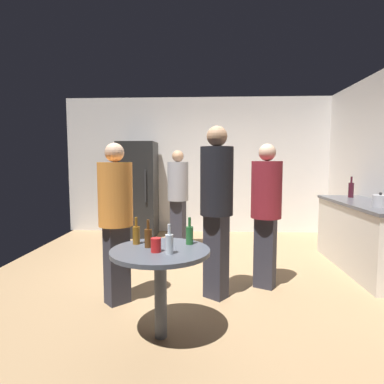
% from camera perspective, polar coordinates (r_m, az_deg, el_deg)
% --- Properties ---
extents(ground_plane, '(5.20, 5.20, 0.10)m').
position_cam_1_polar(ground_plane, '(4.21, -0.17, -15.23)').
color(ground_plane, '#9E7C56').
extents(wall_back, '(5.32, 0.06, 2.70)m').
position_cam_1_polar(wall_back, '(6.57, 1.02, 4.69)').
color(wall_back, silver).
rests_on(wall_back, ground_plane).
extents(refrigerator, '(0.70, 0.68, 1.80)m').
position_cam_1_polar(refrigerator, '(6.30, -9.48, 0.49)').
color(refrigerator, black).
rests_on(refrigerator, ground_plane).
extents(kitchen_counter, '(0.64, 1.87, 0.90)m').
position_cam_1_polar(kitchen_counter, '(4.87, 28.16, -6.87)').
color(kitchen_counter, beige).
rests_on(kitchen_counter, ground_plane).
extents(kettle, '(0.24, 0.17, 0.18)m').
position_cam_1_polar(kettle, '(4.40, 30.25, -1.37)').
color(kettle, '#B2B2B7').
rests_on(kettle, kitchen_counter).
extents(wine_bottle_on_counter, '(0.08, 0.08, 0.31)m').
position_cam_1_polar(wine_bottle_on_counter, '(5.35, 26.21, 0.39)').
color(wine_bottle_on_counter, '#3F141E').
rests_on(wine_bottle_on_counter, kitchen_counter).
extents(foreground_table, '(0.80, 0.80, 0.73)m').
position_cam_1_polar(foreground_table, '(2.67, -5.60, -12.18)').
color(foreground_table, '#4C515B').
rests_on(foreground_table, ground_plane).
extents(beer_bottle_amber, '(0.06, 0.06, 0.23)m').
position_cam_1_polar(beer_bottle_amber, '(2.81, -9.78, -7.36)').
color(beer_bottle_amber, '#8C5919').
rests_on(beer_bottle_amber, foreground_table).
extents(beer_bottle_brown, '(0.06, 0.06, 0.23)m').
position_cam_1_polar(beer_bottle_brown, '(2.69, -7.71, -7.91)').
color(beer_bottle_brown, '#593314').
rests_on(beer_bottle_brown, foreground_table).
extents(beer_bottle_green, '(0.06, 0.06, 0.23)m').
position_cam_1_polar(beer_bottle_green, '(2.76, -0.44, -7.49)').
color(beer_bottle_green, '#26662D').
rests_on(beer_bottle_green, foreground_table).
extents(beer_bottle_clear, '(0.06, 0.06, 0.23)m').
position_cam_1_polar(beer_bottle_clear, '(2.48, -4.04, -8.98)').
color(beer_bottle_clear, silver).
rests_on(beer_bottle_clear, foreground_table).
extents(plastic_cup_red, '(0.08, 0.08, 0.11)m').
position_cam_1_polar(plastic_cup_red, '(2.55, -6.37, -9.27)').
color(plastic_cup_red, red).
rests_on(plastic_cup_red, foreground_table).
extents(person_in_black_shirt, '(0.48, 0.48, 1.79)m').
position_cam_1_polar(person_in_black_shirt, '(3.34, 4.34, -1.11)').
color(person_in_black_shirt, '#2D2D38').
rests_on(person_in_black_shirt, ground_plane).
extents(person_in_maroon_shirt, '(0.46, 0.46, 1.63)m').
position_cam_1_polar(person_in_maroon_shirt, '(3.73, 12.92, -2.19)').
color(person_in_maroon_shirt, '#2D2D38').
rests_on(person_in_maroon_shirt, ground_plane).
extents(person_in_gray_shirt, '(0.44, 0.44, 1.61)m').
position_cam_1_polar(person_in_gray_shirt, '(5.30, -2.49, 0.07)').
color(person_in_gray_shirt, '#2D2D38').
rests_on(person_in_gray_shirt, ground_plane).
extents(person_in_orange_shirt, '(0.48, 0.48, 1.62)m').
position_cam_1_polar(person_in_orange_shirt, '(3.31, -13.28, -3.28)').
color(person_in_orange_shirt, '#2D2D38').
rests_on(person_in_orange_shirt, ground_plane).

